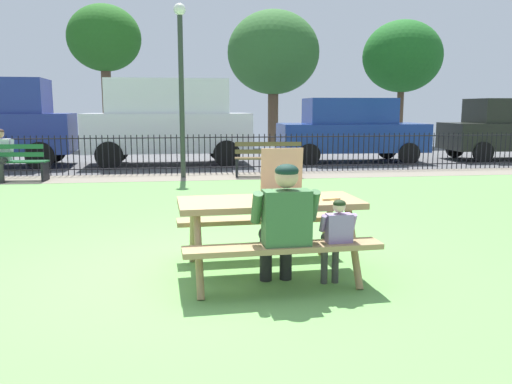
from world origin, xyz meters
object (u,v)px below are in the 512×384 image
Objects in this scene: pizza_slice_on_table at (327,198)px; child_at_table at (336,235)px; park_bench_center at (268,159)px; lamp_post_walkway at (181,73)px; person_on_park_bench at (0,153)px; parked_car_center at (168,120)px; picnic_table_foreground at (269,217)px; pizza_box_open at (286,187)px; adult_at_table at (284,221)px; far_tree_midright at (402,57)px; far_tree_midleft at (104,40)px; far_tree_center at (273,53)px; parked_car_right at (351,129)px; park_bench_left at (10,163)px.

child_at_table is at bearing -95.11° from pizza_slice_on_table.
park_bench_center is 2.90m from lamp_post_walkway.
person_on_park_bench is 0.25× the size of parked_car_center.
parked_car_center is at bearing 96.83° from picnic_table_foreground.
pizza_box_open is (0.18, 0.07, 0.29)m from picnic_table_foreground.
adult_at_table is 20.59m from far_tree_midright.
far_tree_center is at bearing 0.00° from far_tree_midleft.
lamp_post_walkway is 0.69× the size of far_tree_midleft.
parked_car_right is 0.81× the size of far_tree_midright.
park_bench_center reaches higher than pizza_slice_on_table.
picnic_table_foreground is at bearing 178.87° from pizza_slice_on_table.
far_tree_midright is at bearing 64.11° from adult_at_table.
pizza_box_open is at bearing -111.34° from parked_car_right.
adult_at_table is at bearing -115.89° from far_tree_midright.
far_tree_center is (4.35, 7.32, 2.66)m from parked_car_center.
far_tree_midleft is (-4.54, 17.81, 3.64)m from pizza_slice_on_table.
parked_car_right is at bearing 70.78° from pizza_slice_on_table.
far_tree_midleft reaches higher than child_at_table.
adult_at_table is at bearing -98.14° from park_bench_center.
child_at_table is at bearing -80.21° from lamp_post_walkway.
child_at_table is 0.53× the size of park_bench_left.
park_bench_center is at bearing -0.17° from person_on_park_bench.
pizza_slice_on_table is 9.36m from person_on_park_bench.
child_at_table is 9.74m from person_on_park_bench.
picnic_table_foreground is 11.31m from parked_car_right.
parked_car_right is 11.51m from far_tree_midleft.
parked_car_center is 8.40m from far_tree_midleft.
far_tree_center is (3.04, 18.30, 3.31)m from adult_at_table.
far_tree_midleft is (-3.10, 10.22, 1.95)m from lamp_post_walkway.
far_tree_center reaches higher than person_on_park_bench.
pizza_slice_on_table is 19.91m from far_tree_midright.
pizza_box_open is 1.79× the size of pizza_slice_on_table.
parked_car_right is (4.19, 10.98, 0.35)m from adult_at_table.
parked_car_center is at bearing -179.99° from parked_car_right.
parked_car_right is 7.98m from far_tree_center.
parked_car_center is 1.07× the size of parked_car_right.
far_tree_midright is (13.91, 10.28, 3.23)m from person_on_park_bench.
child_at_table is at bearing -108.63° from parked_car_right.
person_on_park_bench is 0.27× the size of parked_car_right.
adult_at_table is 1.39× the size of child_at_table.
person_on_park_bench is 4.51m from lamp_post_walkway.
child_at_table is 0.19× the size of parked_car_right.
pizza_box_open reaches higher than pizza_slice_on_table.
parked_car_right is (3.70, 10.98, 0.49)m from child_at_table.
picnic_table_foreground is 18.63m from far_tree_midleft.
parked_car_right is (3.05, 2.99, 0.59)m from park_bench_center.
parked_car_center is at bearing 99.29° from child_at_table.
far_tree_center reaches higher than adult_at_table.
far_tree_midright is at bearing 0.00° from far_tree_center.
adult_at_table reaches higher than park_bench_left.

